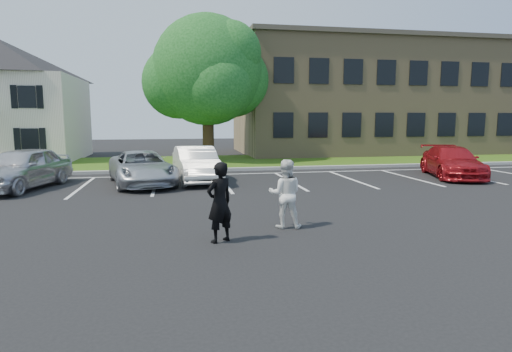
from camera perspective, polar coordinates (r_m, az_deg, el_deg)
The scene contains 12 objects.
ground_plane at distance 10.03m, azimuth 1.08°, elevation -7.87°, with size 90.00×90.00×0.00m, color black.
curb at distance 21.70m, azimuth -5.44°, elevation 0.84°, with size 40.00×0.30×0.15m, color gray.
grass_strip at distance 25.66m, azimuth -6.27°, elevation 1.84°, with size 44.00×8.00×0.08m, color #284C0D.
stall_lines at distance 18.90m, azimuth -0.34°, elevation -0.38°, with size 34.00×5.36×0.01m.
office_building at distance 35.30m, azimuth 16.42°, elevation 9.90°, with size 22.40×10.40×8.30m.
tree at distance 26.74m, azimuth -6.34°, elevation 13.48°, with size 7.80×7.20×8.80m.
man_black_suit at distance 9.32m, azimuth -4.87°, elevation -3.52°, with size 0.64×0.42×1.77m, color black.
man_white_shirt at distance 10.54m, azimuth 3.92°, elevation -2.38°, with size 0.82×0.64×1.70m, color white.
car_silver_west at distance 18.46m, azimuth -28.76°, elevation 0.92°, with size 1.88×4.68×1.59m, color #BBBBC0.
car_silver_minivan at distance 17.87m, azimuth -14.97°, elevation 1.05°, with size 2.25×4.88×1.36m, color #B7BAC0.
car_white_sedan at distance 18.26m, azimuth -7.98°, elevation 1.58°, with size 1.57×4.49×1.48m, color white.
car_red_compact at distance 21.40m, azimuth 24.66°, elevation 1.72°, with size 1.94×4.77×1.38m, color maroon.
Camera 1 is at (-1.99, -9.45, 2.72)m, focal length 30.00 mm.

